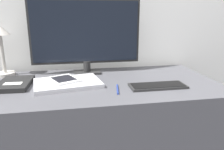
% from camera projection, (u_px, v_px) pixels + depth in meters
% --- Properties ---
extents(desk, '(1.28, 0.65, 0.74)m').
position_uv_depth(desk, '(102.00, 142.00, 1.29)').
color(desk, '#4C4C51').
rests_on(desk, ground_plane).
extents(monitor, '(0.67, 0.11, 0.45)m').
position_uv_depth(monitor, '(86.00, 34.00, 1.32)').
color(monitor, '#262626').
rests_on(monitor, desk).
extents(keyboard, '(0.29, 0.11, 0.01)m').
position_uv_depth(keyboard, '(158.00, 86.00, 1.12)').
color(keyboard, '#282828').
rests_on(keyboard, desk).
extents(laptop, '(0.37, 0.28, 0.02)m').
position_uv_depth(laptop, '(67.00, 83.00, 1.14)').
color(laptop, '#BCBCC1').
rests_on(laptop, desk).
extents(ereader, '(0.19, 0.20, 0.01)m').
position_uv_depth(ereader, '(64.00, 79.00, 1.16)').
color(ereader, white).
rests_on(ereader, laptop).
extents(desk_lamp, '(0.12, 0.12, 0.31)m').
position_uv_depth(desk_lamp, '(1.00, 42.00, 1.27)').
color(desk_lamp, '#BCB7AD').
rests_on(desk_lamp, desk).
extents(notebook, '(0.17, 0.24, 0.02)m').
position_uv_depth(notebook, '(15.00, 84.00, 1.14)').
color(notebook, black).
rests_on(notebook, desk).
extents(pen, '(0.03, 0.13, 0.01)m').
position_uv_depth(pen, '(118.00, 89.00, 1.07)').
color(pen, navy).
rests_on(pen, desk).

